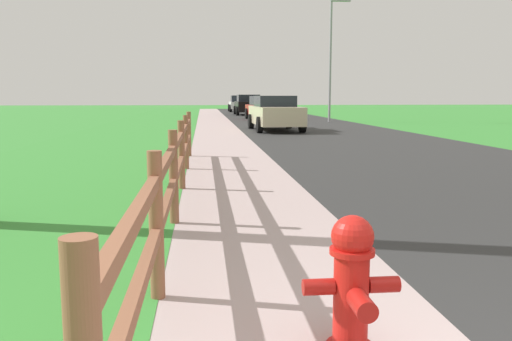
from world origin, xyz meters
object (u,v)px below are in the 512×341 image
object	(u,v)px
parked_suv_beige	(275,113)
parked_car_black	(248,105)
fire_hydrant	(352,281)
street_lamp	(332,50)
parked_car_red	(264,108)
parked_car_white	(239,104)

from	to	relation	value
parked_suv_beige	parked_car_black	xyz separation A→B (m)	(0.45, 19.12, 0.04)
fire_hydrant	street_lamp	size ratio (longest dim) A/B	0.12
parked_suv_beige	parked_car_red	size ratio (longest dim) A/B	1.06
parked_car_black	fire_hydrant	bearing A→B (deg)	-94.00
parked_car_black	street_lamp	bearing A→B (deg)	-71.75
parked_car_red	parked_car_black	world-z (taller)	parked_car_black
street_lamp	parked_car_red	bearing A→B (deg)	136.70
parked_car_white	parked_car_black	bearing A→B (deg)	-89.05
parked_car_red	street_lamp	bearing A→B (deg)	-43.30
parked_car_red	parked_car_white	xyz separation A→B (m)	(-0.44, 16.85, 0.02)
fire_hydrant	street_lamp	bearing A→B (deg)	76.47
street_lamp	parked_car_black	bearing A→B (deg)	108.25
fire_hydrant	street_lamp	distance (m)	28.52
parked_car_red	parked_suv_beige	bearing A→B (deg)	-93.97
parked_car_black	street_lamp	xyz separation A→B (m)	(3.87, -11.74, 3.35)
fire_hydrant	parked_car_white	bearing A→B (deg)	86.88
fire_hydrant	parked_car_black	world-z (taller)	parked_car_black
parked_suv_beige	parked_car_red	world-z (taller)	parked_suv_beige
fire_hydrant	street_lamp	xyz separation A→B (m)	(6.62, 27.49, 3.71)
parked_car_red	parked_car_black	distance (m)	8.37
fire_hydrant	street_lamp	world-z (taller)	street_lamp
parked_car_red	parked_car_white	world-z (taller)	parked_car_white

